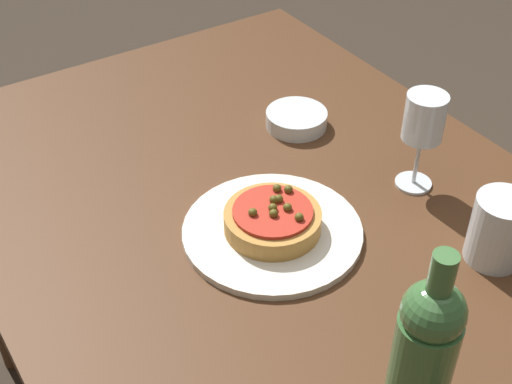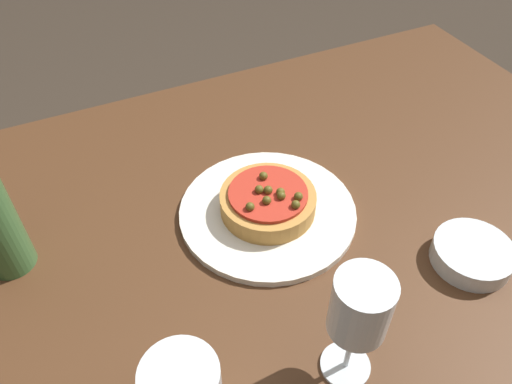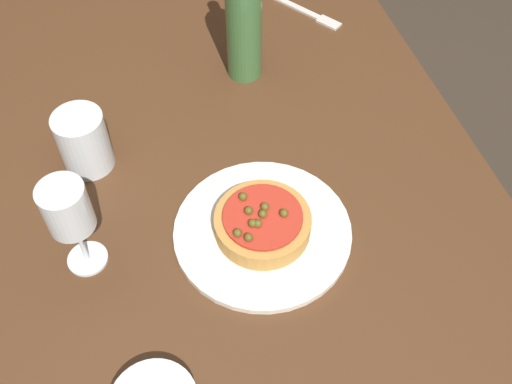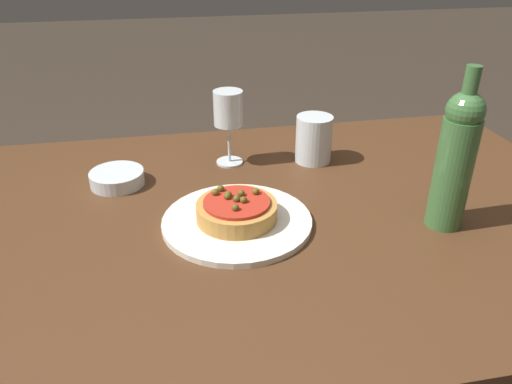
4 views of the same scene
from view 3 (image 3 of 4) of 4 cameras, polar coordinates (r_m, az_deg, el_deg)
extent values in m
plane|color=#382D23|center=(1.64, -1.16, -17.52)|extent=(14.00, 14.00, 0.00)
cube|color=#4C2D19|center=(1.00, -1.82, -3.10)|extent=(1.45, 0.91, 0.03)
cylinder|color=#4C2D19|center=(1.78, 5.65, 10.11)|extent=(0.06, 0.06, 0.70)
cylinder|color=#4C2D19|center=(1.73, -20.08, 4.85)|extent=(0.06, 0.06, 0.70)
cylinder|color=white|center=(0.96, 0.62, -3.80)|extent=(0.29, 0.29, 0.01)
cylinder|color=#BC843D|center=(0.94, 0.63, -3.04)|extent=(0.15, 0.15, 0.03)
cylinder|color=#B72D1E|center=(0.93, 0.64, -2.35)|extent=(0.13, 0.13, 0.01)
sphere|color=brown|center=(0.91, -0.33, -2.99)|extent=(0.01, 0.01, 0.01)
sphere|color=brown|center=(0.92, 0.64, -2.10)|extent=(0.01, 0.01, 0.01)
sphere|color=brown|center=(0.94, -1.22, -0.50)|extent=(0.01, 0.01, 0.01)
sphere|color=brown|center=(0.91, 0.17, -3.02)|extent=(0.01, 0.01, 0.01)
sphere|color=brown|center=(0.92, 2.69, -2.02)|extent=(0.01, 0.01, 0.01)
sphere|color=brown|center=(0.90, -1.00, -4.41)|extent=(0.01, 0.01, 0.01)
sphere|color=brown|center=(0.92, -0.71, -1.78)|extent=(0.01, 0.01, 0.01)
sphere|color=brown|center=(0.93, 0.85, -1.41)|extent=(0.01, 0.01, 0.01)
sphere|color=brown|center=(0.90, -1.76, -3.92)|extent=(0.01, 0.01, 0.01)
cylinder|color=silver|center=(0.97, -15.72, -6.13)|extent=(0.06, 0.06, 0.00)
cylinder|color=silver|center=(0.93, -16.36, -4.57)|extent=(0.01, 0.01, 0.09)
cylinder|color=silver|center=(0.87, -17.62, -1.45)|extent=(0.07, 0.07, 0.08)
cylinder|color=#3D6B38|center=(1.16, -1.15, 15.30)|extent=(0.07, 0.07, 0.21)
cylinder|color=silver|center=(1.06, -16.10, 4.64)|extent=(0.09, 0.09, 0.11)
cube|color=beige|center=(1.40, 3.91, 17.13)|extent=(0.11, 0.08, 0.00)
cube|color=beige|center=(1.36, 6.94, 15.72)|extent=(0.06, 0.05, 0.00)
camera|label=1|loc=(1.36, 18.83, 48.81)|focal=50.00mm
camera|label=2|loc=(0.86, -43.55, 26.46)|focal=35.00mm
camera|label=4|loc=(1.07, 52.55, 17.43)|focal=35.00mm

